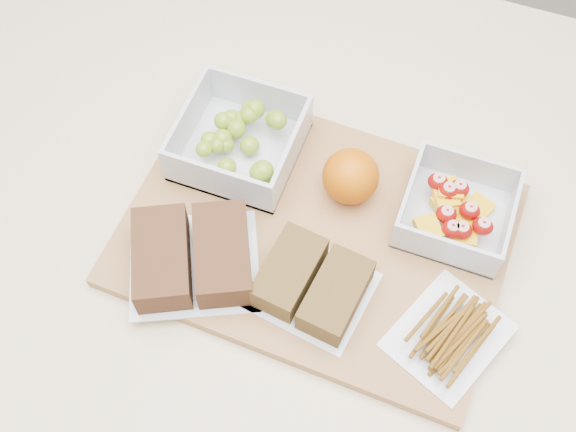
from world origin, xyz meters
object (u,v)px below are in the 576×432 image
Objects in this scene: sandwich_bag_left at (192,257)px; pretzel_bag at (450,332)px; grape_container at (242,140)px; fruit_container at (456,211)px; cutting_board at (316,234)px; orange at (351,176)px; sandwich_bag_center at (312,284)px.

sandwich_bag_left is 0.28m from pretzel_bag.
fruit_container is at bearing -0.90° from grape_container.
grape_container is 0.76× the size of sandwich_bag_left.
grape_container is at bearing 179.10° from fruit_container.
sandwich_bag_left is at bearing -140.53° from cutting_board.
sandwich_bag_left is at bearing -131.13° from orange.
grape_container reaches higher than sandwich_bag_left.
cutting_board is 3.58× the size of fruit_container.
orange reaches higher than cutting_board.
grape_container reaches higher than sandwich_bag_center.
orange is 0.20m from sandwich_bag_left.
sandwich_bag_center is at bearing -45.96° from grape_container.
sandwich_bag_left is (-0.25, -0.15, 0.00)m from fruit_container.
grape_container is 0.32m from pretzel_bag.
pretzel_bag is (0.03, -0.14, -0.01)m from fruit_container.
pretzel_bag is (0.17, -0.07, 0.02)m from cutting_board.
sandwich_bag_center is (0.13, 0.02, -0.00)m from sandwich_bag_left.
orange is 0.20m from pretzel_bag.
pretzel_bag is at bearing -20.52° from cutting_board.
pretzel_bag is (0.15, 0.00, -0.01)m from sandwich_bag_center.
fruit_container reaches higher than cutting_board.
sandwich_bag_left is at bearing -176.69° from pretzel_bag.
cutting_board is 0.08m from orange.
fruit_container is 0.14m from pretzel_bag.
orange is 0.13m from sandwich_bag_center.
pretzel_bag is (0.15, -0.13, -0.02)m from orange.
orange is at bearing 138.84° from pretzel_bag.
sandwich_bag_center is at bearing -131.22° from fruit_container.
fruit_container reaches higher than sandwich_bag_center.
pretzel_bag is (0.28, 0.02, -0.01)m from sandwich_bag_left.
orange is at bearing 90.49° from sandwich_bag_center.
orange is at bearing -3.79° from grape_container.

